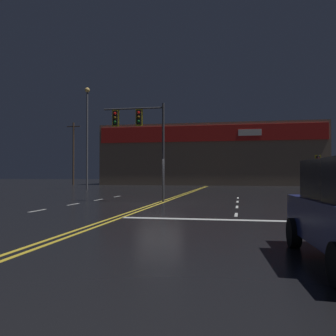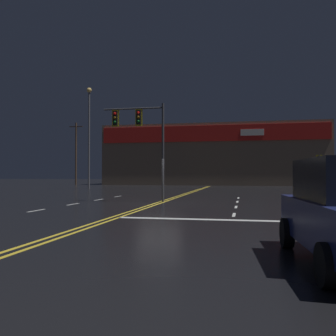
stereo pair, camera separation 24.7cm
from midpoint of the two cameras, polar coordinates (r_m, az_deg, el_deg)
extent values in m
plane|color=black|center=(20.99, -1.68, -5.35)|extent=(200.00, 200.00, 0.00)
cube|color=gold|center=(21.02, -2.09, -5.33)|extent=(0.12, 60.00, 0.01)
cube|color=gold|center=(20.96, -1.28, -5.34)|extent=(0.12, 60.00, 0.01)
cube|color=silver|center=(17.52, -19.65, -6.14)|extent=(0.12, 1.40, 0.01)
cube|color=silver|center=(20.69, -14.55, -5.37)|extent=(0.12, 1.40, 0.01)
cube|color=silver|center=(23.98, -10.82, -4.78)|extent=(0.12, 1.40, 0.01)
cube|color=silver|center=(27.35, -8.01, -4.32)|extent=(0.12, 1.40, 0.01)
cube|color=silver|center=(15.10, 9.88, -7.02)|extent=(0.12, 1.40, 0.01)
cube|color=silver|center=(18.69, 10.10, -5.86)|extent=(0.12, 1.40, 0.01)
cube|color=silver|center=(22.28, 10.24, -5.07)|extent=(0.12, 1.40, 0.01)
cube|color=silver|center=(25.87, 10.34, -4.50)|extent=(0.12, 1.40, 0.01)
cube|color=silver|center=(13.35, 9.74, -7.82)|extent=(8.25, 0.40, 0.01)
cylinder|color=#38383D|center=(21.76, -1.05, 2.38)|extent=(0.14, 0.14, 5.75)
cylinder|color=#38383D|center=(22.51, -5.63, 9.00)|extent=(3.63, 0.10, 0.10)
cube|color=black|center=(22.32, -4.73, 7.68)|extent=(0.28, 0.24, 0.84)
cube|color=gold|center=(22.32, -4.73, 7.68)|extent=(0.42, 0.08, 0.99)
sphere|color=red|center=(22.21, -4.84, 8.38)|extent=(0.17, 0.17, 0.17)
sphere|color=#543707|center=(22.17, -4.84, 7.74)|extent=(0.17, 0.17, 0.17)
sphere|color=#084513|center=(22.14, -4.84, 7.09)|extent=(0.17, 0.17, 0.17)
cube|color=black|center=(22.76, -8.28, 7.52)|extent=(0.28, 0.24, 0.84)
cube|color=gold|center=(22.76, -8.28, 7.52)|extent=(0.42, 0.08, 0.99)
sphere|color=red|center=(22.65, -8.41, 8.21)|extent=(0.17, 0.17, 0.17)
sphere|color=#543707|center=(22.61, -8.41, 7.58)|extent=(0.17, 0.17, 0.17)
sphere|color=#084513|center=(22.57, -8.42, 6.94)|extent=(0.17, 0.17, 0.17)
cylinder|color=#38383D|center=(29.89, 21.72, -1.07)|extent=(0.13, 0.13, 3.03)
cube|color=black|center=(30.09, 21.64, 0.91)|extent=(0.28, 0.24, 0.84)
cube|color=gold|center=(30.09, 21.64, 0.91)|extent=(0.42, 0.08, 0.99)
sphere|color=red|center=(29.94, 21.70, 1.41)|extent=(0.17, 0.17, 0.17)
sphere|color=#543707|center=(29.93, 21.70, 0.92)|extent=(0.17, 0.17, 0.17)
sphere|color=#084513|center=(29.92, 21.70, 0.44)|extent=(0.17, 0.17, 0.17)
cylinder|color=#59595E|center=(42.85, -12.39, 4.19)|extent=(0.20, 0.20, 10.89)
sphere|color=#F4C666|center=(43.72, -12.36, 11.54)|extent=(0.56, 0.56, 0.56)
cylinder|color=black|center=(8.70, 17.85, -9.36)|extent=(0.27, 0.66, 0.64)
cube|color=#7A6651|center=(58.78, 6.50, 1.88)|extent=(33.02, 10.00, 9.07)
cube|color=red|center=(53.95, 6.06, 5.28)|extent=(32.36, 0.20, 2.27)
cube|color=white|center=(53.72, 12.24, 5.32)|extent=(3.20, 0.16, 0.90)
cylinder|color=#4C3828|center=(59.49, -14.33, 2.13)|extent=(0.26, 0.26, 9.60)
cube|color=#4C3828|center=(59.87, -14.32, 6.15)|extent=(2.20, 0.12, 0.12)
camera|label=1|loc=(0.12, -90.30, 0.01)|focal=40.00mm
camera|label=2|loc=(0.12, 89.70, -0.01)|focal=40.00mm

